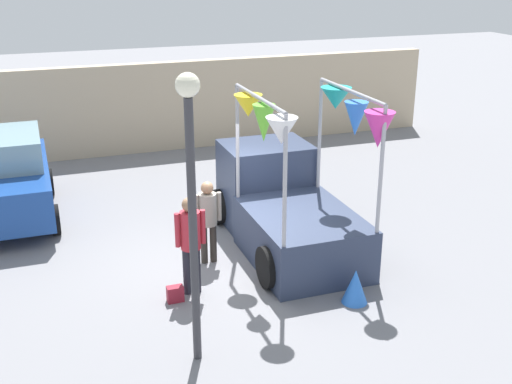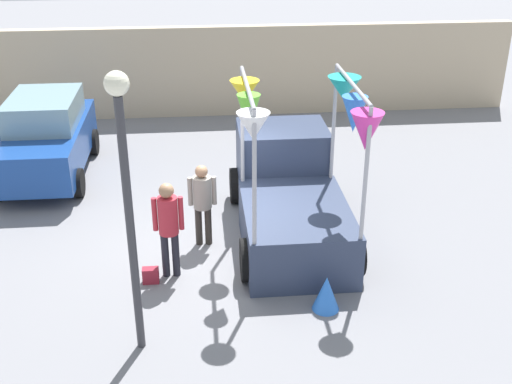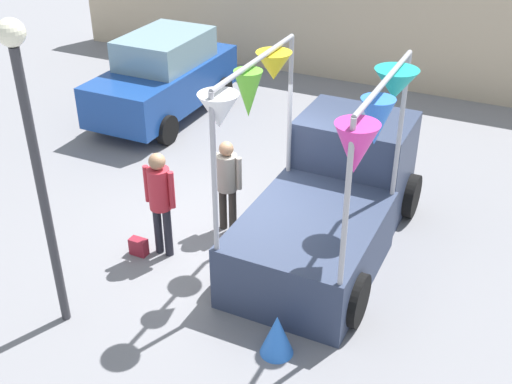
{
  "view_description": "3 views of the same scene",
  "coord_description": "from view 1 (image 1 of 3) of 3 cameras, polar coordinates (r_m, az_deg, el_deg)",
  "views": [
    {
      "loc": [
        -3.16,
        -10.58,
        5.55
      ],
      "look_at": [
        0.57,
        -0.08,
        1.39
      ],
      "focal_mm": 45.0,
      "sensor_mm": 36.0,
      "label": 1
    },
    {
      "loc": [
        -0.33,
        -10.57,
        6.19
      ],
      "look_at": [
        0.64,
        -0.45,
        1.33
      ],
      "focal_mm": 45.0,
      "sensor_mm": 36.0,
      "label": 2
    },
    {
      "loc": [
        4.01,
        -7.81,
        6.01
      ],
      "look_at": [
        0.64,
        -0.77,
        1.43
      ],
      "focal_mm": 45.0,
      "sensor_mm": 36.0,
      "label": 3
    }
  ],
  "objects": [
    {
      "name": "handbag",
      "position": [
        11.06,
        -7.19,
        -8.98
      ],
      "size": [
        0.28,
        0.16,
        0.28
      ],
      "primitive_type": "cube",
      "color": "maroon",
      "rests_on": "ground"
    },
    {
      "name": "street_lamp",
      "position": [
        8.48,
        -5.77,
        0.73
      ],
      "size": [
        0.32,
        0.32,
        4.17
      ],
      "color": "#333338",
      "rests_on": "ground"
    },
    {
      "name": "vendor_truck",
      "position": [
        12.87,
        2.43,
        -0.72
      ],
      "size": [
        2.51,
        4.09,
        3.27
      ],
      "color": "#2D3851",
      "rests_on": "ground"
    },
    {
      "name": "ground_plane",
      "position": [
        12.35,
        -2.64,
        -6.24
      ],
      "size": [
        60.0,
        60.0,
        0.0
      ],
      "primitive_type": "plane",
      "color": "slate"
    },
    {
      "name": "brick_boundary_wall",
      "position": [
        19.18,
        -9.67,
        7.38
      ],
      "size": [
        18.0,
        0.36,
        2.6
      ],
      "primitive_type": "cube",
      "color": "tan",
      "rests_on": "ground"
    },
    {
      "name": "parked_car",
      "position": [
        15.08,
        -21.15,
        1.27
      ],
      "size": [
        1.88,
        4.0,
        1.88
      ],
      "color": "navy",
      "rests_on": "ground"
    },
    {
      "name": "folded_kite_bundle_azure",
      "position": [
        11.0,
        8.81,
        -8.28
      ],
      "size": [
        0.62,
        0.62,
        0.6
      ],
      "primitive_type": "cone",
      "rotation": [
        0.0,
        0.0,
        2.22
      ],
      "color": "blue",
      "rests_on": "ground"
    },
    {
      "name": "person_customer",
      "position": [
        10.88,
        -5.84,
        -3.91
      ],
      "size": [
        0.53,
        0.34,
        1.77
      ],
      "color": "black",
      "rests_on": "ground"
    },
    {
      "name": "person_vendor",
      "position": [
        11.98,
        -4.3,
        -2.01
      ],
      "size": [
        0.53,
        0.34,
        1.62
      ],
      "color": "#2D2823",
      "rests_on": "ground"
    }
  ]
}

